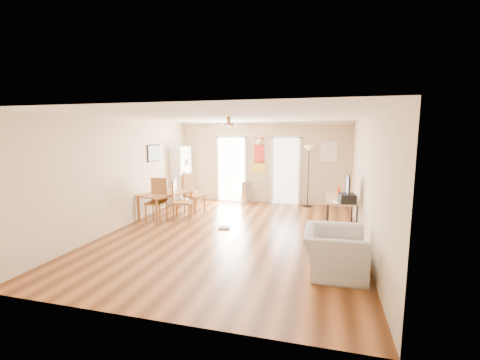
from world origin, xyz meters
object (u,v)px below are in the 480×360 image
(dining_chair_near, at_px, (156,200))
(computer_desk, at_px, (341,213))
(armchair, at_px, (334,252))
(dining_chair_far, at_px, (189,190))
(trash_can, at_px, (246,192))
(torchiere_lamp, at_px, (308,176))
(dining_table, at_px, (166,205))
(dining_chair_right_b, at_px, (182,200))
(wastebasket_a, at_px, (323,228))
(bookshelf, at_px, (181,175))
(printer, at_px, (347,198))
(dining_chair_right_a, at_px, (194,194))

(dining_chair_near, xyz_separation_m, computer_desk, (4.57, 0.57, -0.18))
(dining_chair_near, distance_m, armchair, 4.82)
(dining_chair_far, distance_m, armchair, 5.94)
(trash_can, bearing_deg, torchiere_lamp, 0.06)
(dining_table, height_order, armchair, armchair)
(dining_chair_right_b, distance_m, torchiere_lamp, 3.95)
(computer_desk, relative_size, wastebasket_a, 5.13)
(bookshelf, distance_m, printer, 5.45)
(dining_table, height_order, dining_chair_right_a, dining_chair_right_a)
(computer_desk, bearing_deg, torchiere_lamp, 112.53)
(dining_table, height_order, dining_chair_far, dining_chair_far)
(dining_chair_right_a, bearing_deg, torchiere_lamp, -43.95)
(trash_can, relative_size, torchiere_lamp, 0.38)
(dining_chair_near, xyz_separation_m, printer, (4.66, 0.07, 0.29))
(dining_chair_right_a, distance_m, torchiere_lamp, 3.50)
(dining_chair_right_a, height_order, computer_desk, dining_chair_right_a)
(bookshelf, xyz_separation_m, computer_desk, (4.90, -1.67, -0.55))
(dining_chair_right_a, distance_m, dining_chair_far, 1.11)
(dining_chair_near, relative_size, computer_desk, 0.80)
(dining_chair_right_a, height_order, dining_chair_near, dining_chair_right_a)
(bookshelf, height_order, torchiere_lamp, torchiere_lamp)
(dining_chair_right_a, xyz_separation_m, printer, (4.05, -0.99, 0.28))
(trash_can, bearing_deg, wastebasket_a, -47.20)
(bookshelf, height_order, dining_chair_near, bookshelf)
(bookshelf, distance_m, torchiere_lamp, 4.04)
(armchair, bearing_deg, dining_table, 59.98)
(dining_chair_right_a, xyz_separation_m, armchair, (3.75, -3.12, -0.20))
(wastebasket_a, bearing_deg, computer_desk, 52.84)
(dining_chair_far, height_order, torchiere_lamp, torchiere_lamp)
(dining_chair_right_a, distance_m, dining_chair_near, 1.23)
(torchiere_lamp, relative_size, computer_desk, 1.38)
(printer, xyz_separation_m, wastebasket_a, (-0.49, -0.03, -0.70))
(bookshelf, relative_size, torchiere_lamp, 0.97)
(dining_table, relative_size, dining_chair_near, 1.24)
(armchair, bearing_deg, computer_desk, -4.82)
(wastebasket_a, height_order, armchair, armchair)
(wastebasket_a, bearing_deg, dining_chair_right_b, 176.45)
(dining_table, bearing_deg, trash_can, 54.60)
(dining_chair_near, bearing_deg, dining_chair_far, 86.74)
(printer, bearing_deg, dining_chair_right_a, 157.75)
(armchair, bearing_deg, bookshelf, 47.26)
(dining_chair_right_b, bearing_deg, dining_chair_far, 3.19)
(bookshelf, distance_m, computer_desk, 5.21)
(dining_table, distance_m, armchair, 4.95)
(wastebasket_a, bearing_deg, torchiere_lamp, 100.47)
(dining_chair_near, distance_m, printer, 4.67)
(dining_chair_near, bearing_deg, dining_table, 79.26)
(torchiere_lamp, bearing_deg, dining_chair_right_a, -151.79)
(dining_chair_right_a, xyz_separation_m, computer_desk, (3.96, -0.50, -0.19))
(dining_chair_right_b, height_order, computer_desk, dining_chair_right_b)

